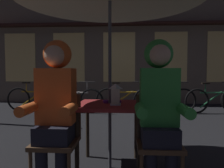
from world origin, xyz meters
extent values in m
plane|color=black|center=(0.00, 0.00, 0.00)|extent=(60.00, 60.00, 0.00)
cube|color=maroon|center=(0.00, 0.00, 0.72)|extent=(0.72, 0.72, 0.04)
cylinder|color=#2D2319|center=(-0.31, -0.31, 0.35)|extent=(0.04, 0.04, 0.70)
cylinder|color=#2D2319|center=(0.31, -0.31, 0.35)|extent=(0.04, 0.04, 0.70)
cylinder|color=#2D2319|center=(-0.31, 0.31, 0.35)|extent=(0.04, 0.04, 0.70)
cylinder|color=#2D2319|center=(0.31, 0.31, 0.35)|extent=(0.04, 0.04, 0.70)
cylinder|color=#4C4C51|center=(0.00, 0.00, 1.12)|extent=(0.04, 0.04, 2.25)
cube|color=white|center=(0.07, -0.09, 0.75)|extent=(0.11, 0.11, 0.02)
cube|color=white|center=(0.07, -0.09, 0.84)|extent=(0.09, 0.09, 0.16)
pyramid|color=white|center=(0.07, -0.09, 0.94)|extent=(0.11, 0.11, 0.06)
cube|color=#513823|center=(-0.48, -0.44, 0.43)|extent=(0.40, 0.40, 0.04)
cylinder|color=#513823|center=(-0.31, -0.27, 0.21)|extent=(0.03, 0.03, 0.41)
cylinder|color=#513823|center=(-0.65, -0.27, 0.21)|extent=(0.03, 0.03, 0.41)
cube|color=#513823|center=(-0.48, -0.26, 0.66)|extent=(0.40, 0.03, 0.42)
cube|color=#513823|center=(0.48, -0.44, 0.43)|extent=(0.40, 0.40, 0.04)
cylinder|color=#513823|center=(0.65, -0.27, 0.21)|extent=(0.03, 0.03, 0.41)
cylinder|color=#513823|center=(0.31, -0.27, 0.21)|extent=(0.03, 0.03, 0.41)
cube|color=#513823|center=(0.48, -0.26, 0.66)|extent=(0.40, 0.03, 0.42)
cube|color=black|center=(-0.48, -0.44, 0.53)|extent=(0.32, 0.36, 0.16)
cube|color=#E05B23|center=(-0.48, -0.40, 0.87)|extent=(0.34, 0.22, 0.52)
cylinder|color=#E05B23|center=(-0.30, -0.62, 0.78)|extent=(0.09, 0.30, 0.09)
cylinder|color=#E05B23|center=(-0.66, -0.62, 0.78)|extent=(0.09, 0.30, 0.09)
sphere|color=tan|center=(-0.48, -0.40, 1.25)|extent=(0.21, 0.21, 0.21)
sphere|color=#E05B23|center=(-0.48, -0.35, 1.26)|extent=(0.27, 0.27, 0.27)
cube|color=black|center=(0.48, -0.44, 0.53)|extent=(0.32, 0.36, 0.16)
cube|color=#338C38|center=(0.48, -0.40, 0.87)|extent=(0.34, 0.22, 0.52)
cylinder|color=#338C38|center=(0.66, -0.62, 0.78)|extent=(0.09, 0.30, 0.09)
cylinder|color=#338C38|center=(0.30, -0.62, 0.78)|extent=(0.09, 0.30, 0.09)
sphere|color=tan|center=(0.48, -0.40, 1.25)|extent=(0.21, 0.21, 0.21)
sphere|color=#338C38|center=(0.48, -0.35, 1.26)|extent=(0.27, 0.27, 0.27)
cube|color=#6B5B4C|center=(-0.04, 5.40, 3.10)|extent=(10.00, 0.60, 6.20)
cube|color=#F4D17A|center=(-3.56, 5.09, 1.60)|extent=(1.10, 0.02, 1.70)
cube|color=#F4D17A|center=(-1.80, 5.09, 1.60)|extent=(1.10, 0.02, 1.70)
cube|color=#F4D17A|center=(-0.04, 5.09, 1.60)|extent=(1.10, 0.02, 1.70)
cube|color=#F4D17A|center=(1.72, 5.09, 1.60)|extent=(1.10, 0.02, 1.70)
cube|color=#F4D17A|center=(3.48, 5.09, 1.60)|extent=(1.10, 0.02, 1.70)
cube|color=#331914|center=(-0.04, 4.95, 2.70)|extent=(9.00, 0.36, 0.08)
torus|color=black|center=(-1.78, 3.45, 0.33)|extent=(0.66, 0.07, 0.66)
torus|color=black|center=(-2.80, 3.42, 0.33)|extent=(0.66, 0.07, 0.66)
cylinder|color=#B78419|center=(-2.29, 3.43, 0.54)|extent=(0.84, 0.06, 0.04)
cylinder|color=#B78419|center=(-2.41, 3.43, 0.36)|extent=(0.61, 0.06, 0.44)
cylinder|color=#B78419|center=(-2.58, 3.42, 0.66)|extent=(0.02, 0.02, 0.24)
cube|color=black|center=(-2.58, 3.42, 0.79)|extent=(0.20, 0.09, 0.04)
cylinder|color=#B78419|center=(-1.90, 3.45, 0.68)|extent=(0.02, 0.02, 0.28)
cylinder|color=black|center=(-1.90, 3.45, 0.82)|extent=(0.44, 0.04, 0.02)
torus|color=black|center=(-0.71, 3.20, 0.33)|extent=(0.66, 0.15, 0.66)
torus|color=black|center=(-1.72, 3.35, 0.33)|extent=(0.66, 0.15, 0.66)
cylinder|color=#ADA89E|center=(-1.22, 3.28, 0.54)|extent=(0.83, 0.16, 0.04)
cylinder|color=#ADA89E|center=(-1.34, 3.30, 0.36)|extent=(0.60, 0.13, 0.44)
cylinder|color=#ADA89E|center=(-1.50, 3.32, 0.66)|extent=(0.02, 0.02, 0.24)
cube|color=black|center=(-1.50, 3.32, 0.79)|extent=(0.21, 0.11, 0.04)
cylinder|color=#ADA89E|center=(-0.84, 3.22, 0.68)|extent=(0.02, 0.02, 0.28)
cylinder|color=black|center=(-0.84, 3.22, 0.82)|extent=(0.44, 0.09, 0.02)
torus|color=black|center=(0.72, 3.47, 0.33)|extent=(0.66, 0.08, 0.66)
torus|color=black|center=(-0.30, 3.42, 0.33)|extent=(0.66, 0.08, 0.66)
cylinder|color=#B78419|center=(0.21, 3.44, 0.54)|extent=(0.84, 0.08, 0.04)
cylinder|color=#B78419|center=(0.08, 3.44, 0.36)|extent=(0.61, 0.07, 0.44)
cylinder|color=#B78419|center=(-0.08, 3.43, 0.66)|extent=(0.02, 0.02, 0.24)
cube|color=black|center=(-0.08, 3.43, 0.79)|extent=(0.20, 0.09, 0.04)
cylinder|color=#B78419|center=(0.59, 3.46, 0.68)|extent=(0.02, 0.02, 0.28)
cylinder|color=black|center=(0.59, 3.46, 0.82)|extent=(0.44, 0.05, 0.02)
torus|color=black|center=(1.73, 3.42, 0.33)|extent=(0.66, 0.07, 0.66)
torus|color=black|center=(0.71, 3.39, 0.33)|extent=(0.66, 0.07, 0.66)
cylinder|color=black|center=(1.22, 3.40, 0.54)|extent=(0.84, 0.06, 0.04)
cylinder|color=black|center=(1.10, 3.40, 0.36)|extent=(0.61, 0.06, 0.44)
cylinder|color=black|center=(0.94, 3.39, 0.66)|extent=(0.02, 0.02, 0.24)
cube|color=black|center=(0.94, 3.39, 0.79)|extent=(0.20, 0.09, 0.04)
cylinder|color=black|center=(1.61, 3.42, 0.68)|extent=(0.02, 0.02, 0.28)
cylinder|color=black|center=(1.61, 3.42, 0.82)|extent=(0.44, 0.04, 0.02)
torus|color=black|center=(2.05, 3.34, 0.33)|extent=(0.66, 0.15, 0.66)
cylinder|color=#236B3D|center=(2.55, 3.41, 0.54)|extent=(0.83, 0.16, 0.04)
cylinder|color=#236B3D|center=(2.43, 3.40, 0.36)|extent=(0.60, 0.13, 0.44)
cylinder|color=#236B3D|center=(2.27, 3.37, 0.66)|extent=(0.02, 0.02, 0.24)
cube|color=black|center=(2.27, 3.37, 0.79)|extent=(0.21, 0.11, 0.04)
cube|color=#661E7A|center=(0.02, 0.10, 0.75)|extent=(0.22, 0.18, 0.02)
camera|label=1|loc=(0.17, -2.39, 1.10)|focal=34.58mm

